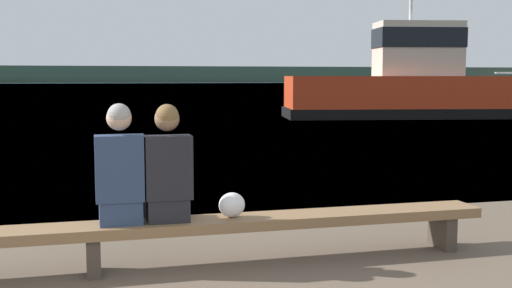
{
  "coord_description": "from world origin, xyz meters",
  "views": [
    {
      "loc": [
        -0.23,
        -3.04,
        1.73
      ],
      "look_at": [
        2.06,
        5.63,
        0.78
      ],
      "focal_mm": 45.0,
      "sensor_mm": 36.0,
      "label": 1
    }
  ],
  "objects_px": {
    "person_left": "(120,171)",
    "bench_main": "(93,234)",
    "shopping_bag": "(232,205)",
    "person_right": "(167,170)",
    "tugboat_red": "(408,88)"
  },
  "relations": [
    {
      "from": "tugboat_red",
      "to": "person_right",
      "type": "bearing_deg",
      "value": 156.85
    },
    {
      "from": "person_right",
      "to": "shopping_bag",
      "type": "distance_m",
      "value": 0.69
    },
    {
      "from": "person_left",
      "to": "tugboat_red",
      "type": "relative_size",
      "value": 0.1
    },
    {
      "from": "shopping_bag",
      "to": "tugboat_red",
      "type": "bearing_deg",
      "value": 57.89
    },
    {
      "from": "bench_main",
      "to": "shopping_bag",
      "type": "bearing_deg",
      "value": 0.79
    },
    {
      "from": "person_left",
      "to": "shopping_bag",
      "type": "relative_size",
      "value": 4.36
    },
    {
      "from": "person_left",
      "to": "shopping_bag",
      "type": "xyz_separation_m",
      "value": [
        1.01,
        0.02,
        -0.36
      ]
    },
    {
      "from": "person_left",
      "to": "bench_main",
      "type": "bearing_deg",
      "value": -179.49
    },
    {
      "from": "person_right",
      "to": "person_left",
      "type": "bearing_deg",
      "value": -179.99
    },
    {
      "from": "person_left",
      "to": "tugboat_red",
      "type": "bearing_deg",
      "value": 55.77
    },
    {
      "from": "person_left",
      "to": "person_right",
      "type": "relative_size",
      "value": 1.01
    },
    {
      "from": "bench_main",
      "to": "tugboat_red",
      "type": "bearing_deg",
      "value": 55.26
    },
    {
      "from": "bench_main",
      "to": "tugboat_red",
      "type": "xyz_separation_m",
      "value": [
        13.08,
        18.86,
        0.9
      ]
    },
    {
      "from": "person_right",
      "to": "shopping_bag",
      "type": "xyz_separation_m",
      "value": [
        0.59,
        0.02,
        -0.35
      ]
    },
    {
      "from": "shopping_bag",
      "to": "tugboat_red",
      "type": "relative_size",
      "value": 0.02
    }
  ]
}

